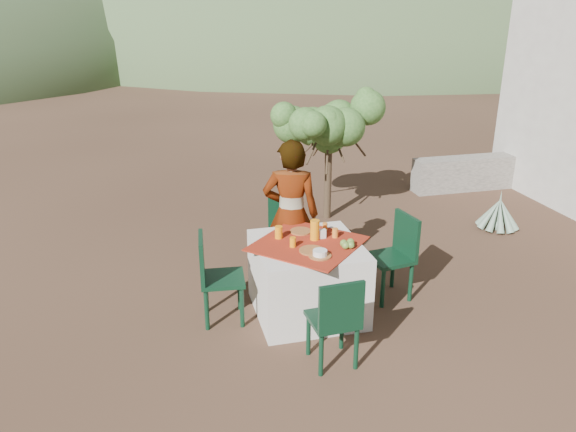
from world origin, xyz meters
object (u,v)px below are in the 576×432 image
Objects in this scene: table at (307,278)px; chair_near at (336,319)px; person at (291,215)px; agave at (498,214)px; juice_pitcher at (315,230)px; shrub_tree at (331,130)px; chair_far at (287,230)px; chair_left at (214,274)px; chair_right at (396,252)px.

chair_near is at bearing -91.04° from table.
person reaches higher than agave.
juice_pitcher reaches higher than agave.
shrub_tree reaches higher than juice_pitcher.
chair_far reaches higher than table.
chair_far is 0.98× the size of chair_left.
shrub_tree reaches higher than table.
chair_right is at bearing 169.99° from person.
person reaches higher than chair_far.
chair_right is (0.96, -0.91, 0.02)m from chair_far.
chair_near reaches higher than table.
shrub_tree is (1.07, 1.90, 0.45)m from person.
person reaches higher than table.
chair_left is 1.46× the size of agave.
person is at bearing 100.16° from juice_pitcher.
juice_pitcher is (1.00, -0.00, 0.36)m from chair_left.
shrub_tree is at bearing -101.65° from person.
table is at bearing -154.55° from agave.
chair_far is at bearing -79.21° from person.
chair_left reaches higher than table.
table is 2.88m from shrub_tree.
chair_far is at bearing -142.45° from chair_right.
shrub_tree is at bearing -33.25° from chair_left.
table is 3.52m from agave.
chair_near is at bearing -132.92° from chair_left.
person is at bearing -93.70° from chair_near.
chair_far is 0.97× the size of chair_right.
juice_pitcher is at bearing -96.87° from chair_right.
person is (0.90, 0.56, 0.32)m from chair_left.
juice_pitcher reaches higher than chair_far.
agave is at bearing -25.73° from shrub_tree.
table is 1.47× the size of chair_far.
chair_right is (1.91, 0.03, 0.01)m from chair_left.
agave is 3.46m from juice_pitcher.
table is 2.11× the size of agave.
chair_far is 1.33m from chair_left.
table is at bearing -93.14° from chair_right.
person is at bearing -126.68° from chair_right.
chair_near is 1.35m from chair_left.
table is 1.45× the size of chair_left.
chair_right is 0.97m from juice_pitcher.
chair_near is 0.52× the size of person.
chair_right is 2.55m from shrub_tree.
shrub_tree reaches higher than chair_right.
chair_far is 3.19m from agave.
chair_left is 1.07m from juice_pitcher.
person is (-1.00, 0.53, 0.32)m from chair_right.
chair_near is at bearing -53.18° from chair_right.
chair_far reaches higher than agave.
chair_left is 4.47× the size of juice_pitcher.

